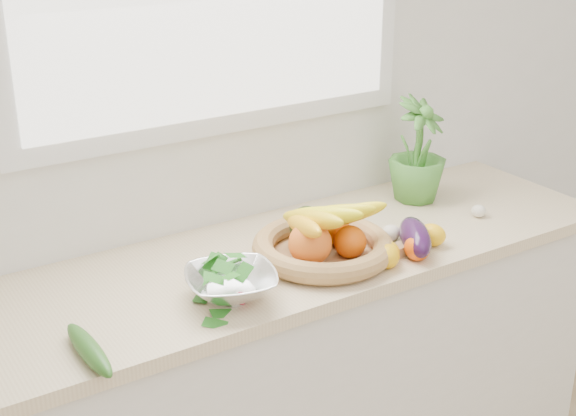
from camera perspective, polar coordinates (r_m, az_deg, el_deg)
back_wall at (r=2.41m, az=-5.17°, el=8.83°), size 4.50×0.02×2.70m
counter_cabinet at (r=2.55m, az=-1.22°, el=-13.06°), size 2.20×0.58×0.86m
countertop at (r=2.32m, az=-1.31°, el=-3.98°), size 2.24×0.62×0.04m
orange_loose at (r=2.31m, az=9.20°, el=-2.80°), size 0.08×0.08×0.08m
lemon_a at (r=2.30m, az=7.19°, el=-3.06°), size 0.07×0.08×0.06m
lemon_b at (r=2.26m, az=7.11°, el=-3.42°), size 0.11×0.11×0.07m
lemon_c at (r=2.41m, az=10.19°, el=-1.89°), size 0.10×0.11×0.07m
apple at (r=2.31m, az=4.48°, el=-2.43°), size 0.11×0.11×0.09m
ginger at (r=2.33m, az=7.55°, el=-3.12°), size 0.11×0.05×0.03m
garlic_a at (r=2.65m, az=13.41°, el=-0.21°), size 0.06×0.06×0.04m
garlic_b at (r=2.51m, az=4.02°, el=-0.85°), size 0.07×0.07×0.05m
garlic_c at (r=2.43m, az=7.34°, el=-1.76°), size 0.07×0.07×0.05m
eggplant at (r=2.36m, az=9.03°, el=-2.05°), size 0.18×0.24×0.09m
cucumber at (r=1.90m, az=-13.97°, el=-9.74°), size 0.05×0.26×0.05m
radish at (r=2.06m, az=-3.35°, el=-6.43°), size 0.05×0.05×0.03m
potted_herb at (r=2.70m, az=9.24°, el=4.11°), size 0.26×0.26×0.35m
fruit_basket at (r=2.29m, az=2.44°, el=-2.31°), size 0.54×0.54×0.20m
colander_with_spinach at (r=2.07m, az=-4.07°, el=-4.97°), size 0.29×0.29×0.12m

